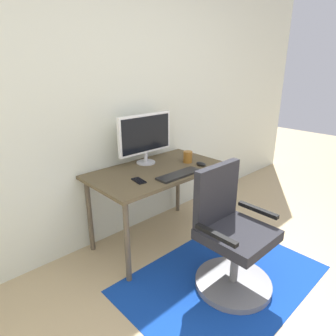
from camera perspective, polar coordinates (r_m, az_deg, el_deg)
The scene contains 9 objects.
wall_back at distance 2.80m, azimuth -8.53°, elevation 12.86°, with size 6.00×0.10×2.60m, color beige.
area_rug at distance 2.53m, azimuth 10.54°, elevation -20.46°, with size 1.57×1.08×0.01m, color navy.
desk at distance 2.66m, azimuth -2.12°, elevation -1.81°, with size 1.23×0.69×0.73m.
monitor at distance 2.73m, azimuth -4.46°, elevation 6.40°, with size 0.59×0.18×0.47m.
keyboard at distance 2.48m, azimuth 2.20°, elevation -1.27°, with size 0.43×0.13×0.02m, color black.
computer_mouse at distance 2.73m, azimuth 6.46°, elevation 0.81°, with size 0.06×0.10×0.03m, color black.
coffee_cup at distance 2.81m, azimuth 3.89°, elevation 2.19°, with size 0.09×0.09×0.11m, color #945B20.
cell_phone at distance 2.37m, azimuth -5.73°, elevation -2.46°, with size 0.07×0.14×0.01m, color black.
office_chair at distance 2.29m, azimuth 12.14°, elevation -14.00°, with size 0.58×0.58×0.94m.
Camera 1 is at (-1.59, -0.09, 1.62)m, focal length 31.20 mm.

